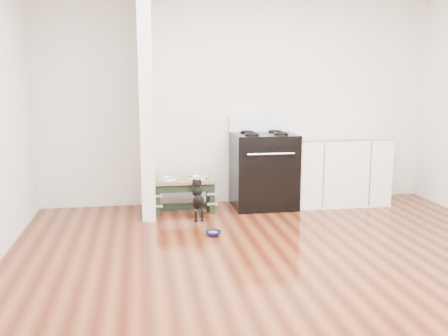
{
  "coord_description": "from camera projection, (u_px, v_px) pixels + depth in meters",
  "views": [
    {
      "loc": [
        -1.24,
        -3.76,
        1.58
      ],
      "look_at": [
        -0.31,
        1.79,
        0.57
      ],
      "focal_mm": 40.0,
      "sensor_mm": 36.0,
      "label": 1
    }
  ],
  "objects": [
    {
      "name": "ground",
      "position": [
        296.0,
        272.0,
        4.13
      ],
      "size": [
        5.0,
        5.0,
        0.0
      ],
      "primitive_type": "plane",
      "color": "#41180B",
      "rests_on": "ground"
    },
    {
      "name": "floor_bowl",
      "position": [
        213.0,
        233.0,
        5.1
      ],
      "size": [
        0.21,
        0.21,
        0.05
      ],
      "rotation": [
        0.0,
        0.0,
        0.41
      ],
      "color": "#0B1250",
      "rests_on": "ground"
    },
    {
      "name": "partition_wall",
      "position": [
        146.0,
        99.0,
        5.74
      ],
      "size": [
        0.15,
        0.8,
        2.7
      ],
      "primitive_type": "cube",
      "color": "silver",
      "rests_on": "ground"
    },
    {
      "name": "dog_feeder",
      "position": [
        184.0,
        188.0,
        5.98
      ],
      "size": [
        0.74,
        0.39,
        0.42
      ],
      "color": "black",
      "rests_on": "ground"
    },
    {
      "name": "oven_range",
      "position": [
        263.0,
        169.0,
        6.19
      ],
      "size": [
        0.76,
        0.69,
        1.14
      ],
      "color": "black",
      "rests_on": "ground"
    },
    {
      "name": "room_shell",
      "position": [
        302.0,
        74.0,
        3.85
      ],
      "size": [
        5.0,
        5.0,
        5.0
      ],
      "color": "silver",
      "rests_on": "ground"
    },
    {
      "name": "cabinet_run",
      "position": [
        338.0,
        168.0,
        6.37
      ],
      "size": [
        1.24,
        0.64,
        0.91
      ],
      "color": "white",
      "rests_on": "ground"
    },
    {
      "name": "puppy",
      "position": [
        198.0,
        198.0,
        5.68
      ],
      "size": [
        0.13,
        0.38,
        0.45
      ],
      "color": "black",
      "rests_on": "ground"
    }
  ]
}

